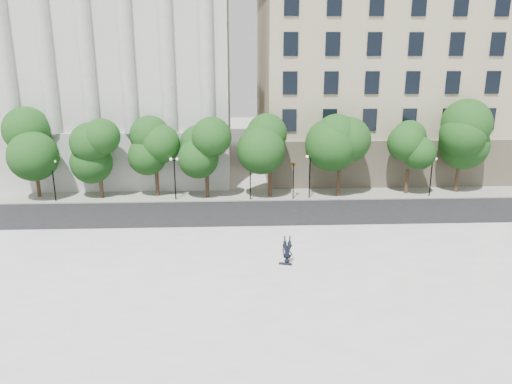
% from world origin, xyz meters
% --- Properties ---
extents(ground, '(160.00, 160.00, 0.00)m').
position_xyz_m(ground, '(0.00, 0.00, 0.00)').
color(ground, '#B5B2AB').
rests_on(ground, ground).
extents(plaza, '(44.00, 22.00, 0.45)m').
position_xyz_m(plaza, '(0.00, 3.00, 0.23)').
color(plaza, white).
rests_on(plaza, ground).
extents(street, '(60.00, 8.00, 0.02)m').
position_xyz_m(street, '(0.00, 18.00, 0.01)').
color(street, black).
rests_on(street, ground).
extents(far_sidewalk, '(60.00, 4.00, 0.12)m').
position_xyz_m(far_sidewalk, '(0.00, 24.00, 0.06)').
color(far_sidewalk, gray).
rests_on(far_sidewalk, ground).
extents(building_west, '(31.50, 27.65, 25.60)m').
position_xyz_m(building_west, '(-17.00, 38.57, 12.89)').
color(building_west, silver).
rests_on(building_west, ground).
extents(building_east, '(36.00, 26.15, 23.00)m').
position_xyz_m(building_east, '(20.00, 38.91, 11.14)').
color(building_east, '#BAAD8E').
rests_on(building_east, ground).
extents(traffic_light_west, '(0.91, 1.56, 4.13)m').
position_xyz_m(traffic_light_west, '(0.02, 22.30, 3.61)').
color(traffic_light_west, black).
rests_on(traffic_light_west, ground).
extents(traffic_light_east, '(0.86, 1.69, 4.17)m').
position_xyz_m(traffic_light_east, '(4.09, 22.30, 3.67)').
color(traffic_light_east, black).
rests_on(traffic_light_east, ground).
extents(person_lying, '(0.82, 1.94, 0.52)m').
position_xyz_m(person_lying, '(1.92, 6.97, 0.71)').
color(person_lying, black).
rests_on(person_lying, plaza).
extents(skateboard, '(0.87, 0.41, 0.09)m').
position_xyz_m(skateboard, '(1.79, 6.76, 0.49)').
color(skateboard, black).
rests_on(skateboard, plaza).
extents(street_trees, '(45.27, 5.31, 7.76)m').
position_xyz_m(street_trees, '(0.44, 23.63, 5.04)').
color(street_trees, '#382619').
rests_on(street_trees, ground).
extents(lamp_posts, '(36.58, 0.28, 4.29)m').
position_xyz_m(lamp_posts, '(-0.63, 22.60, 2.87)').
color(lamp_posts, black).
rests_on(lamp_posts, ground).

